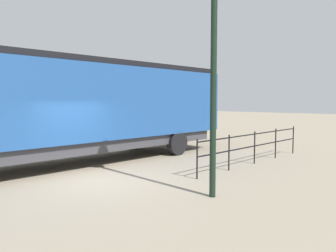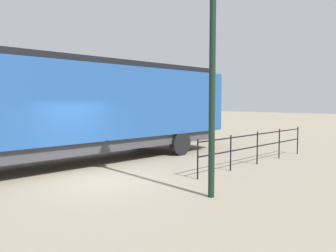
{
  "view_description": "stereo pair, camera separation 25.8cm",
  "coord_description": "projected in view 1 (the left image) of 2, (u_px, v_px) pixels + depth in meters",
  "views": [
    {
      "loc": [
        8.6,
        -6.01,
        2.47
      ],
      "look_at": [
        1.78,
        1.2,
        1.73
      ],
      "focal_mm": 36.34,
      "sensor_mm": 36.0,
      "label": 1
    },
    {
      "loc": [
        8.78,
        -5.84,
        2.47
      ],
      "look_at": [
        1.78,
        1.2,
        1.73
      ],
      "focal_mm": 36.34,
      "sensor_mm": 36.0,
      "label": 2
    }
  ],
  "objects": [
    {
      "name": "ground_plane",
      "position": [
        99.0,
        181.0,
        10.43
      ],
      "size": [
        120.0,
        120.0,
        0.0
      ],
      "primitive_type": "plane",
      "color": "gray"
    },
    {
      "name": "locomotive",
      "position": [
        68.0,
        106.0,
        12.9
      ],
      "size": [
        3.19,
        16.12,
        4.04
      ],
      "color": "navy",
      "rests_on": "ground_plane"
    },
    {
      "name": "lamp_post",
      "position": [
        214.0,
        18.0,
        8.41
      ],
      "size": [
        0.51,
        0.51,
        6.52
      ],
      "color": "black",
      "rests_on": "ground_plane"
    },
    {
      "name": "platform_fence",
      "position": [
        255.0,
        143.0,
        13.28
      ],
      "size": [
        0.05,
        7.26,
        1.27
      ],
      "color": "black",
      "rests_on": "ground_plane"
    }
  ]
}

